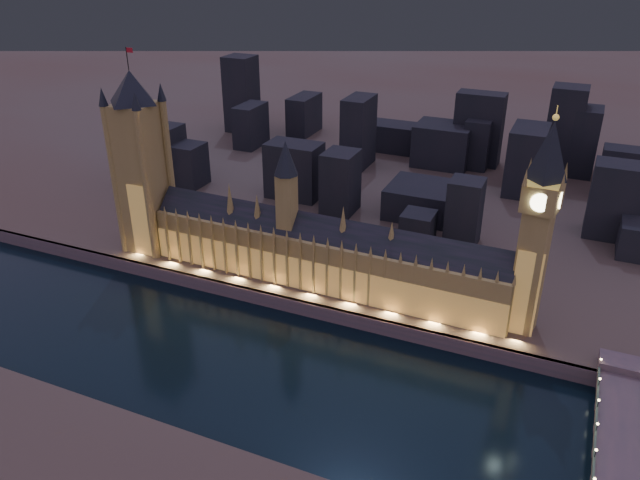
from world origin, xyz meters
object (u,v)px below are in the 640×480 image
at_px(palace_of_westminster, 320,253).
at_px(victoria_tower, 140,155).
at_px(elizabeth_tower, 539,213).
at_px(westminster_bridge, 619,450).

xyz_separation_m(palace_of_westminster, victoria_tower, (-111.93, 0.18, 39.97)).
bearing_deg(elizabeth_tower, victoria_tower, -180.00).
bearing_deg(victoria_tower, palace_of_westminster, -0.09).
bearing_deg(elizabeth_tower, westminster_bridge, -55.48).
xyz_separation_m(elizabeth_tower, westminster_bridge, (44.96, -65.37, -62.63)).
bearing_deg(palace_of_westminster, elizabeth_tower, 0.10).
relative_size(victoria_tower, elizabeth_tower, 1.08).
height_order(victoria_tower, westminster_bridge, victoria_tower).
relative_size(palace_of_westminster, westminster_bridge, 1.79).
relative_size(palace_of_westminster, elizabeth_tower, 1.86).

